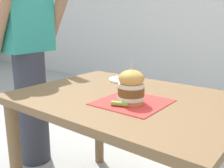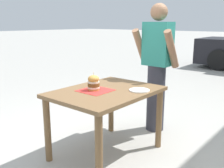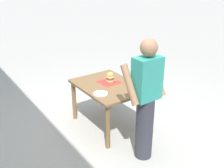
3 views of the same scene
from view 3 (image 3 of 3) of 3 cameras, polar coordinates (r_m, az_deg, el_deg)
The scene contains 7 objects.
ground_plane at distance 4.54m, azimuth -0.74°, elevation -8.80°, with size 80.00×80.00×0.00m, color #ADAAA3.
patio_table at distance 4.24m, azimuth -0.78°, elevation -1.62°, with size 0.86×1.16×0.74m.
serving_paper at distance 4.30m, azimuth -0.60°, elevation 0.44°, with size 0.32×0.32×0.00m, color red.
sandwich at distance 4.28m, azimuth -0.41°, elevation 1.54°, with size 0.13×0.13×0.20m.
pickle_spear at distance 4.34m, azimuth 0.47°, elevation 0.84°, with size 0.02×0.02×0.08m, color #8EA83D.
side_plate_with_forks at distance 3.89m, azimuth -2.52°, elevation -2.09°, with size 0.22×0.22×0.02m.
diner_across_table at distance 3.43m, azimuth 7.35°, elevation -3.36°, with size 0.55×0.35×1.69m.
Camera 3 is at (2.17, 3.18, 2.41)m, focal length 42.00 mm.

